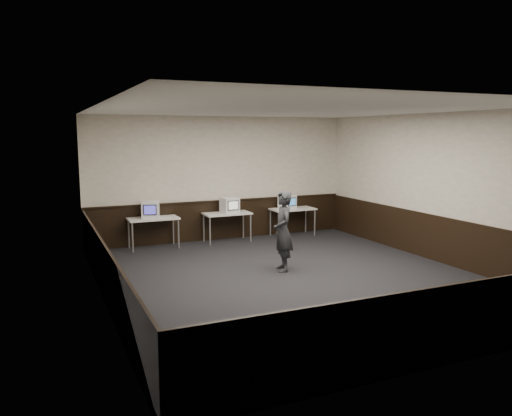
{
  "coord_description": "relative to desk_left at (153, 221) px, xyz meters",
  "views": [
    {
      "loc": [
        -4.41,
        -8.23,
        2.75
      ],
      "look_at": [
        -0.07,
        1.6,
        1.15
      ],
      "focal_mm": 35.0,
      "sensor_mm": 36.0,
      "label": 1
    }
  ],
  "objects": [
    {
      "name": "emac_right",
      "position": [
        3.65,
        0.04,
        0.26
      ],
      "size": [
        0.45,
        0.47,
        0.37
      ],
      "rotation": [
        0.0,
        0.0,
        0.25
      ],
      "color": "white",
      "rests_on": "desk_right"
    },
    {
      "name": "wainscot_back",
      "position": [
        1.9,
        0.38,
        -0.18
      ],
      "size": [
        6.98,
        0.04,
        1.0
      ],
      "primitive_type": "cube",
      "color": "black",
      "rests_on": "back_wall"
    },
    {
      "name": "back_wall",
      "position": [
        1.9,
        0.4,
        0.92
      ],
      "size": [
        7.0,
        0.0,
        7.0
      ],
      "primitive_type": "plane",
      "rotation": [
        1.57,
        0.0,
        0.0
      ],
      "color": "beige",
      "rests_on": "ground"
    },
    {
      "name": "emac_center",
      "position": [
        1.95,
        -0.05,
        0.27
      ],
      "size": [
        0.43,
        0.46,
        0.4
      ],
      "rotation": [
        0.0,
        0.0,
        0.08
      ],
      "color": "white",
      "rests_on": "desk_center"
    },
    {
      "name": "emac_left",
      "position": [
        -0.06,
        -0.01,
        0.28
      ],
      "size": [
        0.52,
        0.53,
        0.41
      ],
      "rotation": [
        0.0,
        0.0,
        -0.28
      ],
      "color": "white",
      "rests_on": "desk_left"
    },
    {
      "name": "wainscot_left",
      "position": [
        -1.58,
        -3.6,
        -0.18
      ],
      "size": [
        0.04,
        7.98,
        1.0
      ],
      "primitive_type": "cube",
      "color": "black",
      "rests_on": "left_wall"
    },
    {
      "name": "wainscot_right",
      "position": [
        5.38,
        -3.6,
        -0.18
      ],
      "size": [
        0.04,
        7.98,
        1.0
      ],
      "primitive_type": "cube",
      "color": "black",
      "rests_on": "right_wall"
    },
    {
      "name": "wainscot_rail",
      "position": [
        1.9,
        0.36,
        0.34
      ],
      "size": [
        6.98,
        0.06,
        0.04
      ],
      "primitive_type": "cube",
      "color": "black",
      "rests_on": "wainscot_back"
    },
    {
      "name": "desk_right",
      "position": [
        3.8,
        0.0,
        0.0
      ],
      "size": [
        1.2,
        0.6,
        0.75
      ],
      "color": "silver",
      "rests_on": "ground"
    },
    {
      "name": "left_wall",
      "position": [
        -1.6,
        -3.6,
        0.92
      ],
      "size": [
        0.0,
        8.0,
        8.0
      ],
      "primitive_type": "plane",
      "rotation": [
        1.57,
        0.0,
        1.57
      ],
      "color": "beige",
      "rests_on": "ground"
    },
    {
      "name": "desk_left",
      "position": [
        0.0,
        0.0,
        0.0
      ],
      "size": [
        1.2,
        0.6,
        0.75
      ],
      "color": "silver",
      "rests_on": "ground"
    },
    {
      "name": "wainscot_front",
      "position": [
        1.9,
        -7.58,
        -0.18
      ],
      "size": [
        6.98,
        0.04,
        1.0
      ],
      "primitive_type": "cube",
      "color": "black",
      "rests_on": "front_wall"
    },
    {
      "name": "ceiling",
      "position": [
        1.9,
        -3.6,
        2.52
      ],
      "size": [
        8.0,
        8.0,
        0.0
      ],
      "primitive_type": "plane",
      "rotation": [
        3.14,
        0.0,
        0.0
      ],
      "color": "white",
      "rests_on": "back_wall"
    },
    {
      "name": "desk_center",
      "position": [
        1.9,
        0.0,
        0.0
      ],
      "size": [
        1.2,
        0.6,
        0.75
      ],
      "color": "silver",
      "rests_on": "ground"
    },
    {
      "name": "person",
      "position": [
        1.96,
        -3.04,
        0.13
      ],
      "size": [
        0.51,
        0.66,
        1.63
      ],
      "primitive_type": "imported",
      "rotation": [
        0.0,
        0.0,
        -1.78
      ],
      "color": "#25262B",
      "rests_on": "ground"
    },
    {
      "name": "right_wall",
      "position": [
        5.4,
        -3.6,
        0.92
      ],
      "size": [
        0.0,
        8.0,
        8.0
      ],
      "primitive_type": "plane",
      "rotation": [
        1.57,
        0.0,
        -1.57
      ],
      "color": "beige",
      "rests_on": "ground"
    },
    {
      "name": "front_wall",
      "position": [
        1.9,
        -7.6,
        0.92
      ],
      "size": [
        7.0,
        0.0,
        7.0
      ],
      "primitive_type": "plane",
      "rotation": [
        -1.57,
        0.0,
        0.0
      ],
      "color": "beige",
      "rests_on": "ground"
    },
    {
      "name": "floor",
      "position": [
        1.9,
        -3.6,
        -0.68
      ],
      "size": [
        8.0,
        8.0,
        0.0
      ],
      "primitive_type": "plane",
      "color": "black",
      "rests_on": "ground"
    }
  ]
}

